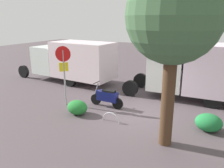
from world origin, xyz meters
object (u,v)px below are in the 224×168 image
at_px(stop_sign, 64,67).
at_px(street_tree, 174,18).
at_px(box_truck_near, 206,71).
at_px(box_truck_far, 72,60).
at_px(bike_rack_hoop, 111,122).
at_px(motorcycle, 107,97).

bearing_deg(stop_sign, street_tree, 166.54).
xyz_separation_m(box_truck_near, box_truck_far, (8.51, 0.25, -0.08)).
bearing_deg(street_tree, bike_rack_hoop, -14.47).
bearing_deg(box_truck_near, stop_sign, 29.95).
relative_size(box_truck_far, bike_rack_hoop, 8.84).
relative_size(motorcycle, street_tree, 0.31).
height_order(box_truck_far, street_tree, street_tree).
height_order(box_truck_near, box_truck_far, box_truck_near).
height_order(box_truck_far, bike_rack_hoop, box_truck_far).
xyz_separation_m(stop_sign, street_tree, (-5.50, 1.32, 2.28)).
bearing_deg(motorcycle, stop_sign, 21.18).
bearing_deg(bike_rack_hoop, street_tree, 165.53).
xyz_separation_m(box_truck_far, bike_rack_hoop, (-5.41, 4.39, -1.57)).
distance_m(box_truck_far, stop_sign, 4.46).
height_order(box_truck_far, stop_sign, stop_sign).
relative_size(box_truck_near, street_tree, 1.23).
distance_m(box_truck_near, motorcycle, 5.33).
bearing_deg(box_truck_far, bike_rack_hoop, 144.02).
bearing_deg(box_truck_far, motorcycle, 149.14).
bearing_deg(stop_sign, bike_rack_hoop, 167.40).
bearing_deg(stop_sign, box_truck_far, -57.00).
height_order(motorcycle, stop_sign, stop_sign).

